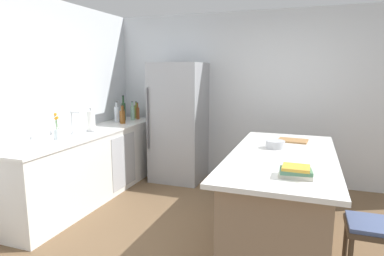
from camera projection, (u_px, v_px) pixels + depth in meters
ground_plane at (229, 250)px, 3.18m from camera, size 7.20×7.20×0.00m
wall_rear at (264, 98)px, 5.04m from camera, size 6.00×0.10×2.60m
wall_left at (22, 108)px, 3.76m from camera, size 0.10×6.00×2.60m
counter_run_left at (91, 164)px, 4.46m from camera, size 0.64×2.79×0.92m
kitchen_island at (281, 197)px, 3.30m from camera, size 1.00×2.17×0.91m
refrigerator at (179, 122)px, 5.15m from camera, size 0.77×0.74×1.84m
bar_stool at (372, 237)px, 2.39m from camera, size 0.36×0.36×0.64m
sink_faucet at (73, 122)px, 4.14m from camera, size 0.15×0.05×0.30m
flower_vase at (57, 132)px, 3.85m from camera, size 0.08×0.08×0.32m
paper_towel_roll at (91, 121)px, 4.38m from camera, size 0.14×0.14×0.31m
olive_oil_bottle at (136, 111)px, 5.55m from camera, size 0.06×0.06×0.28m
vinegar_bottle at (138, 113)px, 5.45m from camera, size 0.05×0.05×0.28m
gin_bottle at (132, 113)px, 5.35m from camera, size 0.06×0.06×0.30m
wine_bottle at (124, 111)px, 5.30m from camera, size 0.07×0.07×0.41m
syrup_bottle at (123, 115)px, 5.21m from camera, size 0.07×0.07×0.26m
soda_bottle at (117, 114)px, 5.13m from camera, size 0.07×0.07×0.32m
whiskey_bottle at (122, 116)px, 5.00m from camera, size 0.08×0.08×0.29m
cookbook_stack at (296, 172)px, 2.53m from camera, size 0.26×0.20×0.09m
mixing_bowl at (275, 144)px, 3.47m from camera, size 0.20×0.20×0.08m
cutting_board at (293, 141)px, 3.81m from camera, size 0.35×0.27×0.02m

